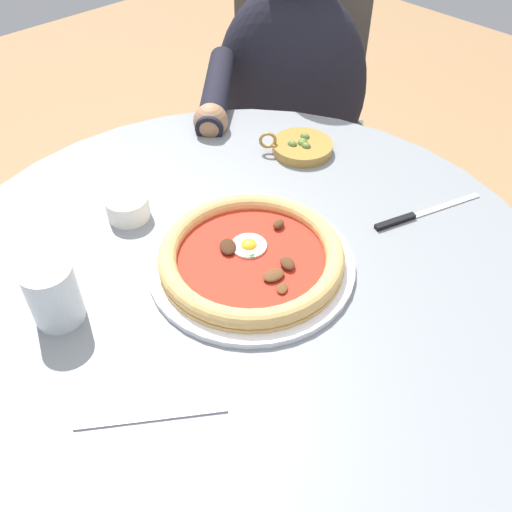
{
  "coord_description": "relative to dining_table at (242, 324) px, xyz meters",
  "views": [
    {
      "loc": [
        -0.45,
        0.39,
        1.34
      ],
      "look_at": [
        -0.01,
        -0.02,
        0.77
      ],
      "focal_mm": 39.07,
      "sensor_mm": 36.0,
      "label": 1
    }
  ],
  "objects": [
    {
      "name": "cafe_chair_diner",
      "position": [
        0.51,
        -0.66,
        -0.06
      ],
      "size": [
        0.56,
        0.56,
        0.93
      ],
      "color": "#504A45",
      "rests_on": "ground"
    },
    {
      "name": "ramekin_capers",
      "position": [
        0.22,
        0.05,
        0.15
      ],
      "size": [
        0.07,
        0.07,
        0.04
      ],
      "color": "white",
      "rests_on": "dining_table"
    },
    {
      "name": "dining_table",
      "position": [
        0.0,
        0.0,
        0.0
      ],
      "size": [
        0.96,
        0.96,
        0.75
      ],
      "color": "gray",
      "rests_on": "ground"
    },
    {
      "name": "water_glass",
      "position": [
        0.1,
        0.24,
        0.17
      ],
      "size": [
        0.07,
        0.07,
        0.09
      ],
      "color": "silver",
      "rests_on": "dining_table"
    },
    {
      "name": "diner_person",
      "position": [
        0.42,
        -0.54,
        -0.13
      ],
      "size": [
        0.44,
        0.58,
        1.1
      ],
      "color": "#282833",
      "rests_on": "ground"
    },
    {
      "name": "steak_knife",
      "position": [
        -0.11,
        -0.29,
        0.14
      ],
      "size": [
        0.08,
        0.2,
        0.01
      ],
      "color": "silver",
      "rests_on": "dining_table"
    },
    {
      "name": "olive_pan",
      "position": [
        0.15,
        -0.3,
        0.14
      ],
      "size": [
        0.12,
        0.12,
        0.04
      ],
      "color": "olive",
      "rests_on": "dining_table"
    },
    {
      "name": "ground_plane",
      "position": [
        0.0,
        0.0,
        -0.63
      ],
      "size": [
        6.0,
        6.0,
        0.02
      ],
      "primitive_type": "cube",
      "color": "#9E754C"
    },
    {
      "name": "pizza_on_plate",
      "position": [
        -0.01,
        -0.01,
        0.15
      ],
      "size": [
        0.31,
        0.31,
        0.04
      ],
      "color": "white",
      "rests_on": "dining_table"
    },
    {
      "name": "fork_utensil",
      "position": [
        -0.11,
        0.25,
        0.13
      ],
      "size": [
        0.11,
        0.15,
        0.0
      ],
      "color": "#BCBCC1",
      "rests_on": "dining_table"
    }
  ]
}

